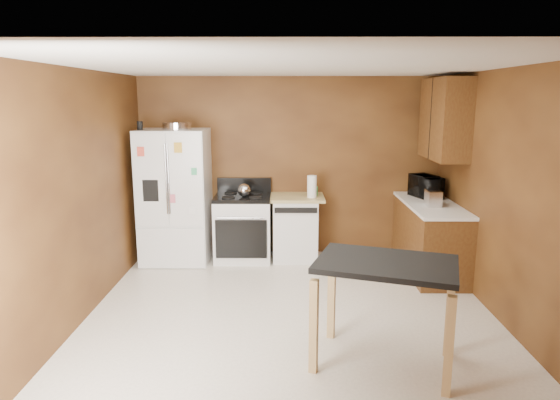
{
  "coord_description": "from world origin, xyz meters",
  "views": [
    {
      "loc": [
        -0.07,
        -4.74,
        2.22
      ],
      "look_at": [
        -0.12,
        0.85,
        1.06
      ],
      "focal_mm": 32.0,
      "sensor_mm": 36.0,
      "label": 1
    }
  ],
  "objects_px": {
    "pen_cup": "(140,126)",
    "kettle": "(244,190)",
    "roasting_pan": "(177,126)",
    "toaster": "(433,198)",
    "gas_range": "(243,227)",
    "green_canister": "(314,191)",
    "island": "(386,279)",
    "microwave": "(426,187)",
    "dishwasher": "(295,227)",
    "refrigerator": "(175,196)",
    "paper_towel": "(312,187)"
  },
  "relations": [
    {
      "from": "roasting_pan",
      "to": "toaster",
      "type": "distance_m",
      "value": 3.4
    },
    {
      "from": "green_canister",
      "to": "island",
      "type": "distance_m",
      "value": 2.93
    },
    {
      "from": "green_canister",
      "to": "island",
      "type": "xyz_separation_m",
      "value": [
        0.42,
        -2.89,
        -0.19
      ]
    },
    {
      "from": "kettle",
      "to": "refrigerator",
      "type": "relative_size",
      "value": 0.1
    },
    {
      "from": "island",
      "to": "gas_range",
      "type": "bearing_deg",
      "value": 116.74
    },
    {
      "from": "refrigerator",
      "to": "island",
      "type": "xyz_separation_m",
      "value": [
        2.31,
        -2.72,
        -0.14
      ]
    },
    {
      "from": "roasting_pan",
      "to": "green_canister",
      "type": "relative_size",
      "value": 3.26
    },
    {
      "from": "microwave",
      "to": "dishwasher",
      "type": "height_order",
      "value": "microwave"
    },
    {
      "from": "dishwasher",
      "to": "green_canister",
      "type": "bearing_deg",
      "value": 17.43
    },
    {
      "from": "toaster",
      "to": "kettle",
      "type": "bearing_deg",
      "value": 169.55
    },
    {
      "from": "roasting_pan",
      "to": "kettle",
      "type": "distance_m",
      "value": 1.22
    },
    {
      "from": "refrigerator",
      "to": "dishwasher",
      "type": "distance_m",
      "value": 1.69
    },
    {
      "from": "toaster",
      "to": "gas_range",
      "type": "xyz_separation_m",
      "value": [
        -2.41,
        0.62,
        -0.53
      ]
    },
    {
      "from": "pen_cup",
      "to": "microwave",
      "type": "relative_size",
      "value": 0.23
    },
    {
      "from": "green_canister",
      "to": "refrigerator",
      "type": "relative_size",
      "value": 0.06
    },
    {
      "from": "dishwasher",
      "to": "island",
      "type": "relative_size",
      "value": 0.69
    },
    {
      "from": "kettle",
      "to": "pen_cup",
      "type": "bearing_deg",
      "value": -175.28
    },
    {
      "from": "microwave",
      "to": "island",
      "type": "bearing_deg",
      "value": 140.17
    },
    {
      "from": "pen_cup",
      "to": "island",
      "type": "distance_m",
      "value": 3.9
    },
    {
      "from": "pen_cup",
      "to": "paper_towel",
      "type": "xyz_separation_m",
      "value": [
        2.24,
        0.13,
        -0.82
      ]
    },
    {
      "from": "gas_range",
      "to": "refrigerator",
      "type": "bearing_deg",
      "value": -176.19
    },
    {
      "from": "gas_range",
      "to": "dishwasher",
      "type": "height_order",
      "value": "gas_range"
    },
    {
      "from": "green_canister",
      "to": "microwave",
      "type": "distance_m",
      "value": 1.5
    },
    {
      "from": "paper_towel",
      "to": "microwave",
      "type": "bearing_deg",
      "value": -0.91
    },
    {
      "from": "roasting_pan",
      "to": "gas_range",
      "type": "bearing_deg",
      "value": 6.34
    },
    {
      "from": "dishwasher",
      "to": "island",
      "type": "xyz_separation_m",
      "value": [
        0.68,
        -2.81,
        0.31
      ]
    },
    {
      "from": "island",
      "to": "dishwasher",
      "type": "bearing_deg",
      "value": 103.66
    },
    {
      "from": "roasting_pan",
      "to": "toaster",
      "type": "height_order",
      "value": "roasting_pan"
    },
    {
      "from": "paper_towel",
      "to": "gas_range",
      "type": "bearing_deg",
      "value": 176.22
    },
    {
      "from": "pen_cup",
      "to": "green_canister",
      "type": "height_order",
      "value": "pen_cup"
    },
    {
      "from": "pen_cup",
      "to": "kettle",
      "type": "bearing_deg",
      "value": 4.72
    },
    {
      "from": "pen_cup",
      "to": "island",
      "type": "height_order",
      "value": "pen_cup"
    },
    {
      "from": "pen_cup",
      "to": "toaster",
      "type": "height_order",
      "value": "pen_cup"
    },
    {
      "from": "roasting_pan",
      "to": "gas_range",
      "type": "height_order",
      "value": "roasting_pan"
    },
    {
      "from": "dishwasher",
      "to": "gas_range",
      "type": "bearing_deg",
      "value": -178.06
    },
    {
      "from": "green_canister",
      "to": "refrigerator",
      "type": "distance_m",
      "value": 1.9
    },
    {
      "from": "roasting_pan",
      "to": "pen_cup",
      "type": "relative_size",
      "value": 3.37
    },
    {
      "from": "roasting_pan",
      "to": "pen_cup",
      "type": "xyz_separation_m",
      "value": [
        -0.46,
        -0.09,
        0.01
      ]
    },
    {
      "from": "pen_cup",
      "to": "refrigerator",
      "type": "bearing_deg",
      "value": 18.03
    },
    {
      "from": "roasting_pan",
      "to": "gas_range",
      "type": "distance_m",
      "value": 1.62
    },
    {
      "from": "paper_towel",
      "to": "island",
      "type": "xyz_separation_m",
      "value": [
        0.46,
        -2.72,
        -0.28
      ]
    },
    {
      "from": "pen_cup",
      "to": "dishwasher",
      "type": "relative_size",
      "value": 0.13
    },
    {
      "from": "pen_cup",
      "to": "dishwasher",
      "type": "bearing_deg",
      "value": 5.98
    },
    {
      "from": "green_canister",
      "to": "toaster",
      "type": "height_order",
      "value": "toaster"
    },
    {
      "from": "pen_cup",
      "to": "paper_towel",
      "type": "distance_m",
      "value": 2.39
    },
    {
      "from": "island",
      "to": "kettle",
      "type": "bearing_deg",
      "value": 116.91
    },
    {
      "from": "pen_cup",
      "to": "kettle",
      "type": "distance_m",
      "value": 1.59
    },
    {
      "from": "kettle",
      "to": "gas_range",
      "type": "xyz_separation_m",
      "value": [
        -0.03,
        0.08,
        -0.53
      ]
    },
    {
      "from": "green_canister",
      "to": "island",
      "type": "height_order",
      "value": "green_canister"
    },
    {
      "from": "kettle",
      "to": "gas_range",
      "type": "height_order",
      "value": "gas_range"
    }
  ]
}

